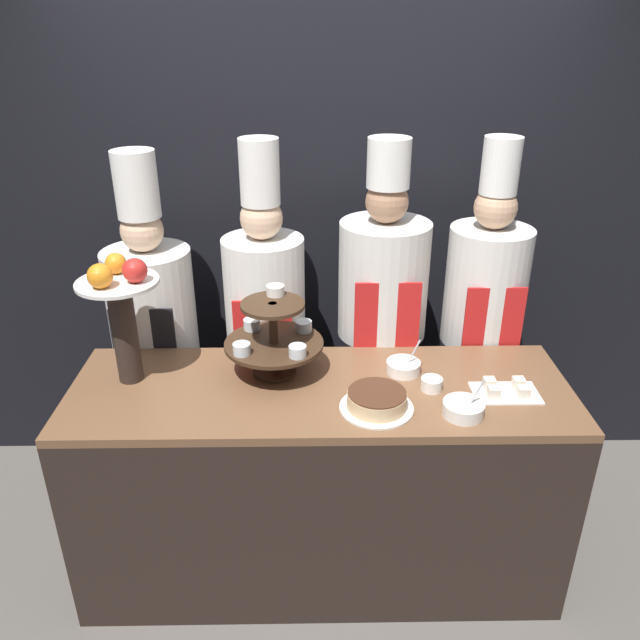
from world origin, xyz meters
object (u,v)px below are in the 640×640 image
(serving_bowl_near, at_px, (463,409))
(serving_bowl_far, at_px, (403,367))
(chef_left, at_px, (155,330))
(chef_center_right, at_px, (382,316))
(tiered_stand, at_px, (274,336))
(cake_round, at_px, (377,401))
(chef_right, at_px, (482,318))
(fruit_pedestal, at_px, (121,306))
(chef_center_left, at_px, (266,323))
(cup_white, at_px, (432,384))
(cake_square_tray, at_px, (506,390))

(serving_bowl_near, height_order, serving_bowl_far, serving_bowl_near)
(serving_bowl_far, bearing_deg, chef_left, 159.47)
(serving_bowl_near, height_order, chef_center_right, chef_center_right)
(tiered_stand, distance_m, serving_bowl_near, 0.80)
(cake_round, distance_m, serving_bowl_far, 0.30)
(chef_right, bearing_deg, chef_left, 180.00)
(chef_left, bearing_deg, serving_bowl_near, -29.36)
(tiered_stand, relative_size, fruit_pedestal, 0.77)
(chef_left, relative_size, chef_center_right, 0.97)
(chef_left, height_order, chef_center_left, chef_center_left)
(chef_left, distance_m, chef_right, 1.56)
(chef_center_left, xyz_separation_m, chef_center_right, (0.55, 0.00, 0.03))
(chef_center_right, bearing_deg, tiered_stand, -139.71)
(serving_bowl_near, bearing_deg, chef_right, 71.15)
(tiered_stand, distance_m, cup_white, 0.66)
(cup_white, bearing_deg, chef_center_left, 141.10)
(serving_bowl_far, height_order, chef_center_right, chef_center_right)
(serving_bowl_far, distance_m, chef_center_left, 0.73)
(serving_bowl_near, bearing_deg, chef_left, 150.64)
(cup_white, height_order, chef_right, chef_right)
(cake_square_tray, height_order, chef_center_right, chef_center_right)
(tiered_stand, xyz_separation_m, serving_bowl_near, (0.71, -0.32, -0.14))
(serving_bowl_far, bearing_deg, chef_center_right, 96.49)
(cake_round, height_order, chef_right, chef_right)
(tiered_stand, xyz_separation_m, chef_center_right, (0.49, 0.41, -0.11))
(tiered_stand, bearing_deg, chef_center_left, 98.79)
(tiered_stand, xyz_separation_m, chef_left, (-0.59, 0.41, -0.17))
(fruit_pedestal, distance_m, chef_left, 0.57)
(cake_square_tray, bearing_deg, cup_white, 172.74)
(chef_center_left, height_order, chef_center_right, same)
(cake_round, xyz_separation_m, chef_center_right, (0.09, 0.69, 0.02))
(tiered_stand, distance_m, serving_bowl_far, 0.55)
(chef_center_right, bearing_deg, fruit_pedestal, -156.66)
(chef_center_left, bearing_deg, chef_right, 0.00)
(fruit_pedestal, distance_m, serving_bowl_near, 1.36)
(cup_white, distance_m, chef_center_right, 0.58)
(cake_square_tray, height_order, chef_right, chef_right)
(fruit_pedestal, relative_size, chef_center_right, 0.29)
(fruit_pedestal, bearing_deg, cake_round, -13.21)
(serving_bowl_far, height_order, chef_right, chef_right)
(chef_center_right, bearing_deg, cake_round, -97.40)
(cake_round, relative_size, chef_left, 0.16)
(cake_square_tray, bearing_deg, serving_bowl_near, -144.77)
(tiered_stand, xyz_separation_m, serving_bowl_far, (0.53, -0.01, -0.14))
(cup_white, height_order, cake_square_tray, same)
(cake_round, relative_size, serving_bowl_far, 1.85)
(tiered_stand, height_order, cake_round, tiered_stand)
(cake_round, xyz_separation_m, serving_bowl_far, (0.14, 0.27, -0.01))
(tiered_stand, bearing_deg, chef_right, 23.12)
(cake_square_tray, relative_size, chef_center_right, 0.14)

